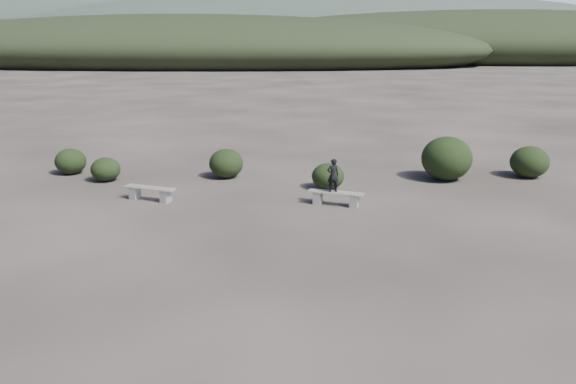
{
  "coord_description": "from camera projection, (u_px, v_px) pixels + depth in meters",
  "views": [
    {
      "loc": [
        1.17,
        -10.09,
        4.87
      ],
      "look_at": [
        0.33,
        3.5,
        1.1
      ],
      "focal_mm": 35.0,
      "sensor_mm": 36.0,
      "label": 1
    }
  ],
  "objects": [
    {
      "name": "ground",
      "position": [
        261.0,
        292.0,
        11.08
      ],
      "size": [
        1200.0,
        1200.0,
        0.0
      ],
      "primitive_type": "plane",
      "color": "#292320",
      "rests_on": "ground"
    },
    {
      "name": "shrub_f",
      "position": [
        71.0,
        161.0,
        20.56
      ],
      "size": [
        1.11,
        1.11,
        0.94
      ],
      "primitive_type": "ellipsoid",
      "color": "black",
      "rests_on": "ground"
    },
    {
      "name": "shrub_c",
      "position": [
        328.0,
        176.0,
        18.51
      ],
      "size": [
        1.08,
        1.08,
        0.86
      ],
      "primitive_type": "ellipsoid",
      "color": "black",
      "rests_on": "ground"
    },
    {
      "name": "seated_person",
      "position": [
        333.0,
        175.0,
        16.59
      ],
      "size": [
        0.42,
        0.33,
        1.0
      ],
      "primitive_type": "imported",
      "rotation": [
        0.0,
        0.0,
        3.41
      ],
      "color": "black",
      "rests_on": "bench_right"
    },
    {
      "name": "mountain_ridges",
      "position": [
        310.0,
        26.0,
        334.75
      ],
      "size": [
        500.0,
        400.0,
        56.0
      ],
      "color": "black",
      "rests_on": "ground"
    },
    {
      "name": "shrub_d",
      "position": [
        447.0,
        158.0,
        19.63
      ],
      "size": [
        1.75,
        1.75,
        1.53
      ],
      "primitive_type": "ellipsoid",
      "color": "black",
      "rests_on": "ground"
    },
    {
      "name": "bench_right",
      "position": [
        336.0,
        197.0,
        16.73
      ],
      "size": [
        1.71,
        0.76,
        0.42
      ],
      "rotation": [
        0.0,
        0.0,
        -0.25
      ],
      "color": "slate",
      "rests_on": "ground"
    },
    {
      "name": "shrub_e",
      "position": [
        530.0,
        162.0,
        20.03
      ],
      "size": [
        1.34,
        1.34,
        1.12
      ],
      "primitive_type": "ellipsoid",
      "color": "black",
      "rests_on": "ground"
    },
    {
      "name": "bench_left",
      "position": [
        150.0,
        192.0,
        17.25
      ],
      "size": [
        1.7,
        0.83,
        0.42
      ],
      "rotation": [
        0.0,
        0.0,
        -0.3
      ],
      "color": "slate",
      "rests_on": "ground"
    },
    {
      "name": "shrub_b",
      "position": [
        226.0,
        163.0,
        19.98
      ],
      "size": [
        1.22,
        1.22,
        1.04
      ],
      "primitive_type": "ellipsoid",
      "color": "black",
      "rests_on": "ground"
    },
    {
      "name": "shrub_a",
      "position": [
        106.0,
        169.0,
        19.55
      ],
      "size": [
        1.02,
        1.02,
        0.83
      ],
      "primitive_type": "ellipsoid",
      "color": "black",
      "rests_on": "ground"
    }
  ]
}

